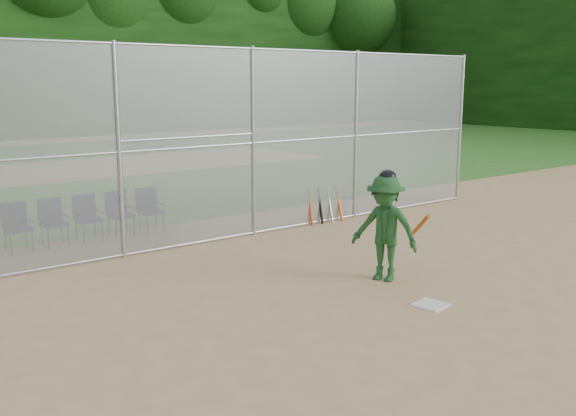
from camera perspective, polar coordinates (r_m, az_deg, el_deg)
ground at (r=9.73m, az=9.17°, el=-8.63°), size 100.00×100.00×0.00m
grass_strip at (r=25.33m, az=-22.07°, el=2.91°), size 100.00×100.00×0.00m
dirt_patch_far at (r=25.33m, az=-22.07°, el=2.92°), size 24.00×24.00×0.00m
backstop_fence at (r=13.13m, az=-6.74°, el=5.82°), size 16.09×0.09×4.00m
treeline at (r=27.15m, az=-24.15°, el=14.90°), size 81.00×60.00×11.00m
home_plate at (r=9.89m, az=12.55°, el=-8.38°), size 0.52×0.52×0.02m
batter_at_plate at (r=10.73m, az=8.62°, el=-1.73°), size 1.12×1.40×1.86m
water_cooler at (r=16.50m, az=5.44°, el=0.36°), size 0.31×0.31×0.39m
spare_bats at (r=15.14m, az=3.30°, el=0.27°), size 0.96×0.29×0.85m
chair_4 at (r=13.56m, az=-22.89°, el=-1.62°), size 0.54×0.52×0.96m
chair_5 at (r=13.75m, az=-20.06°, el=-1.25°), size 0.54×0.52×0.96m
chair_6 at (r=13.97m, az=-17.30°, el=-0.89°), size 0.54×0.52×0.96m
chair_7 at (r=14.22m, az=-14.64°, el=-0.54°), size 0.54×0.52×0.96m
chair_8 at (r=14.51m, az=-12.08°, el=-0.20°), size 0.54×0.52×0.96m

